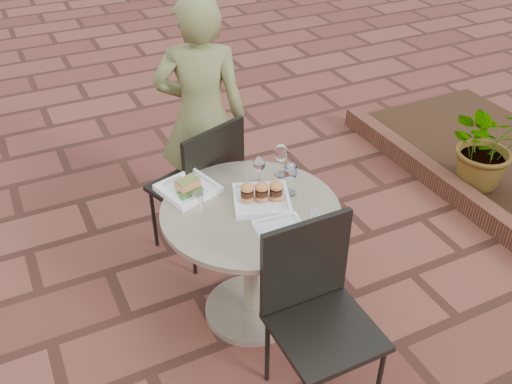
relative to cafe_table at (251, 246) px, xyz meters
name	(u,v)px	position (x,y,z in m)	size (l,w,h in m)	color
ground	(293,318)	(0.19, -0.15, -0.48)	(60.00, 60.00, 0.00)	brown
cafe_table	(251,246)	(0.00, 0.00, 0.00)	(0.90, 0.90, 0.73)	gray
chair_far	(204,180)	(-0.02, 0.59, 0.07)	(0.56, 0.56, 0.93)	black
chair_near	(316,302)	(0.06, -0.54, 0.07)	(0.44, 0.44, 0.93)	black
diner	(201,117)	(0.11, 0.94, 0.29)	(0.56, 0.37, 1.55)	olive
plate_salmon	(188,188)	(-0.22, 0.28, 0.27)	(0.32, 0.32, 0.07)	white
plate_sliders	(262,196)	(0.07, 0.02, 0.29)	(0.36, 0.36, 0.18)	white
plate_tuna	(282,232)	(0.04, -0.25, 0.26)	(0.25, 0.25, 0.03)	white
wine_glass_right	(291,172)	(0.24, 0.03, 0.37)	(0.08, 0.08, 0.18)	white
wine_glass_mid	(259,164)	(0.14, 0.19, 0.36)	(0.07, 0.07, 0.16)	white
wine_glass_far	(281,153)	(0.28, 0.20, 0.38)	(0.08, 0.08, 0.19)	white
steel_ramekin	(198,197)	(-0.21, 0.17, 0.27)	(0.06, 0.06, 0.04)	silver
cutlery_set	(316,220)	(0.24, -0.22, 0.25)	(0.09, 0.19, 0.00)	silver
planter_curb	(473,205)	(1.79, 0.15, -0.41)	(0.12, 3.00, 0.15)	brown
potted_plant_a	(489,144)	(2.04, 0.36, -0.09)	(0.59, 0.52, 0.66)	#33662D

